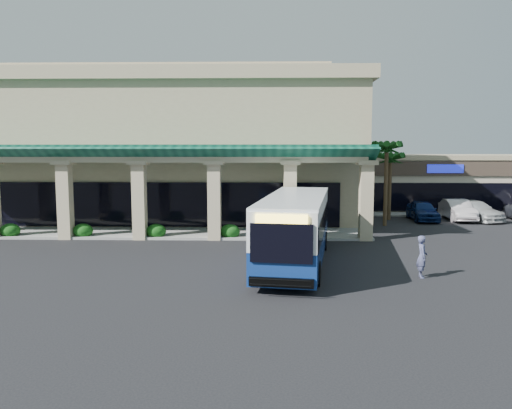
{
  "coord_description": "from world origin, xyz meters",
  "views": [
    {
      "loc": [
        0.23,
        -24.28,
        5.38
      ],
      "look_at": [
        -0.5,
        4.57,
        2.2
      ],
      "focal_mm": 35.0,
      "sensor_mm": 36.0,
      "label": 1
    }
  ],
  "objects_px": {
    "car_red": "(475,211)",
    "pedestrian": "(422,257)",
    "transit_bus": "(296,230)",
    "car_white": "(458,210)",
    "car_silver": "(422,211)"
  },
  "relations": [
    {
      "from": "transit_bus",
      "to": "car_white",
      "type": "xyz_separation_m",
      "value": [
        13.18,
        14.93,
        -0.83
      ]
    },
    {
      "from": "car_red",
      "to": "pedestrian",
      "type": "bearing_deg",
      "value": -135.7
    },
    {
      "from": "pedestrian",
      "to": "car_white",
      "type": "distance_m",
      "value": 19.16
    },
    {
      "from": "transit_bus",
      "to": "car_silver",
      "type": "distance_m",
      "value": 18.03
    },
    {
      "from": "pedestrian",
      "to": "car_red",
      "type": "bearing_deg",
      "value": -22.5
    },
    {
      "from": "car_white",
      "to": "pedestrian",
      "type": "bearing_deg",
      "value": -111.5
    },
    {
      "from": "transit_bus",
      "to": "pedestrian",
      "type": "height_order",
      "value": "transit_bus"
    },
    {
      "from": "car_silver",
      "to": "pedestrian",
      "type": "bearing_deg",
      "value": -104.63
    },
    {
      "from": "car_white",
      "to": "car_red",
      "type": "height_order",
      "value": "car_white"
    },
    {
      "from": "car_white",
      "to": "car_red",
      "type": "bearing_deg",
      "value": 5.41
    },
    {
      "from": "car_silver",
      "to": "car_white",
      "type": "relative_size",
      "value": 0.94
    },
    {
      "from": "transit_bus",
      "to": "pedestrian",
      "type": "xyz_separation_m",
      "value": [
        5.19,
        -2.49,
        -0.72
      ]
    },
    {
      "from": "transit_bus",
      "to": "car_red",
      "type": "height_order",
      "value": "transit_bus"
    },
    {
      "from": "pedestrian",
      "to": "car_red",
      "type": "height_order",
      "value": "pedestrian"
    },
    {
      "from": "pedestrian",
      "to": "car_silver",
      "type": "distance_m",
      "value": 17.95
    }
  ]
}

